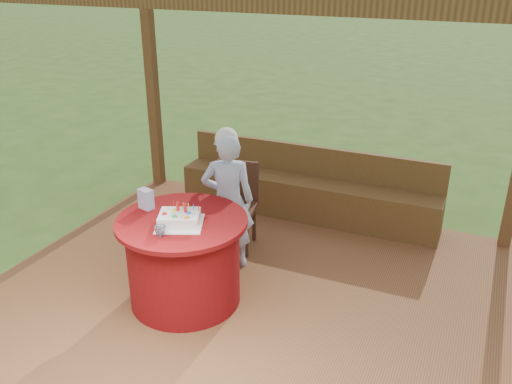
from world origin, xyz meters
The scene contains 10 objects.
ground centered at (0.00, 0.00, 0.00)m, with size 60.00×60.00×0.00m, color #31531B.
deck centered at (0.00, 0.00, 0.06)m, with size 4.50×4.00×0.12m, color brown.
pergola centered at (0.00, 0.00, 2.41)m, with size 4.50×4.00×2.72m.
bench centered at (0.00, 1.72, 0.38)m, with size 3.00×0.42×0.80m.
table centered at (-0.42, -0.32, 0.52)m, with size 1.10×1.10×0.79m.
chair centered at (-0.46, 0.78, 0.61)m, with size 0.51×0.51×0.88m.
elderly_woman centered at (-0.35, 0.38, 0.82)m, with size 0.58×0.50×1.39m.
birthday_cake centered at (-0.39, -0.40, 0.96)m, with size 0.48×0.48×0.17m.
gift_bag centered at (-0.81, -0.26, 1.00)m, with size 0.12×0.08×0.18m, color pink.
drinking_glass centered at (-0.42, -0.64, 0.95)m, with size 0.09×0.09×0.08m, color white.
Camera 1 is at (1.76, -3.75, 2.90)m, focal length 38.00 mm.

